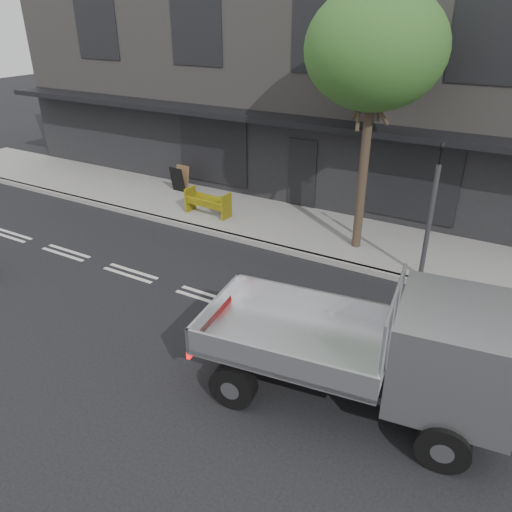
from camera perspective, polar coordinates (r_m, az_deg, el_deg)
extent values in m
plane|color=black|center=(11.96, -5.67, -4.73)|extent=(80.00, 80.00, 0.00)
cube|color=gray|center=(15.54, 4.29, 3.38)|extent=(32.00, 3.20, 0.15)
cube|color=gray|center=(14.24, 1.47, 1.17)|extent=(32.00, 0.20, 0.15)
cube|color=slate|center=(20.56, 13.29, 19.90)|extent=(26.00, 10.00, 8.00)
cylinder|color=#382B21|center=(13.67, 12.03, 8.18)|extent=(0.24, 0.24, 4.00)
ellipsoid|color=#375B22|center=(13.04, 13.50, 22.04)|extent=(3.40, 3.40, 2.89)
cylinder|color=#2D2D30|center=(12.63, 19.13, 3.27)|extent=(0.12, 0.12, 3.00)
imported|color=black|center=(12.09, 20.37, 10.89)|extent=(0.08, 0.10, 0.50)
cylinder|color=black|center=(8.81, -2.59, -14.57)|extent=(0.84, 0.40, 0.81)
cylinder|color=black|center=(10.13, 1.79, -8.32)|extent=(0.84, 0.40, 0.81)
cylinder|color=black|center=(8.34, 20.58, -19.70)|extent=(0.84, 0.40, 0.81)
cylinder|color=black|center=(9.71, 21.37, -12.24)|extent=(0.84, 0.40, 0.81)
cube|color=#2D2D30|center=(8.96, 10.13, -12.75)|extent=(4.99, 1.66, 0.15)
cube|color=#999A9D|center=(8.37, 21.80, -10.34)|extent=(2.03, 2.13, 1.60)
cube|color=black|center=(8.12, 22.35, -7.74)|extent=(1.81, 1.99, 0.59)
cube|color=silver|center=(8.88, 4.59, -9.50)|extent=(3.43, 2.46, 0.11)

